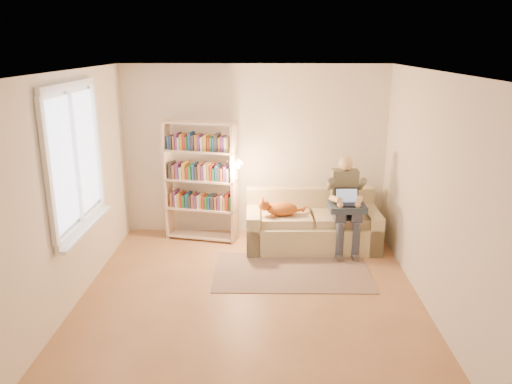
{
  "coord_description": "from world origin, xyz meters",
  "views": [
    {
      "loc": [
        0.19,
        -5.22,
        2.87
      ],
      "look_at": [
        0.05,
        1.0,
        1.02
      ],
      "focal_mm": 35.0,
      "sensor_mm": 36.0,
      "label": 1
    }
  ],
  "objects_px": {
    "cat": "(281,208)",
    "sofa": "(312,227)",
    "laptop": "(345,200)",
    "person": "(346,199)",
    "bookshelf": "(201,175)"
  },
  "relations": [
    {
      "from": "bookshelf",
      "to": "person",
      "type": "bearing_deg",
      "value": 2.09
    },
    {
      "from": "laptop",
      "to": "bookshelf",
      "type": "distance_m",
      "value": 2.13
    },
    {
      "from": "bookshelf",
      "to": "cat",
      "type": "bearing_deg",
      "value": -5.31
    },
    {
      "from": "person",
      "to": "laptop",
      "type": "xyz_separation_m",
      "value": [
        -0.03,
        -0.12,
        0.02
      ]
    },
    {
      "from": "sofa",
      "to": "laptop",
      "type": "height_order",
      "value": "laptop"
    },
    {
      "from": "sofa",
      "to": "person",
      "type": "height_order",
      "value": "person"
    },
    {
      "from": "person",
      "to": "sofa",
      "type": "bearing_deg",
      "value": 161.84
    },
    {
      "from": "cat",
      "to": "sofa",
      "type": "bearing_deg",
      "value": 14.75
    },
    {
      "from": "bookshelf",
      "to": "laptop",
      "type": "bearing_deg",
      "value": -1.12
    },
    {
      "from": "sofa",
      "to": "person",
      "type": "xyz_separation_m",
      "value": [
        0.45,
        -0.13,
        0.47
      ]
    },
    {
      "from": "laptop",
      "to": "cat",
      "type": "bearing_deg",
      "value": 170.96
    },
    {
      "from": "sofa",
      "to": "person",
      "type": "bearing_deg",
      "value": -18.16
    },
    {
      "from": "cat",
      "to": "laptop",
      "type": "height_order",
      "value": "laptop"
    },
    {
      "from": "laptop",
      "to": "sofa",
      "type": "bearing_deg",
      "value": 147.85
    },
    {
      "from": "cat",
      "to": "laptop",
      "type": "xyz_separation_m",
      "value": [
        0.88,
        -0.11,
        0.16
      ]
    }
  ]
}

